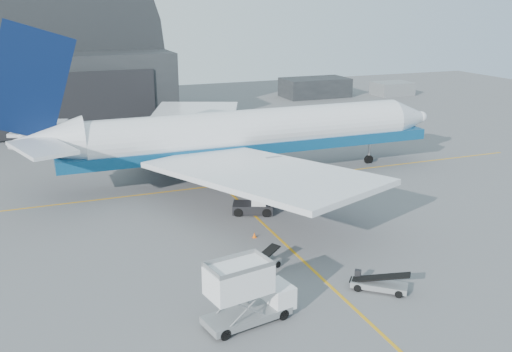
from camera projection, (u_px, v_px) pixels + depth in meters
name	position (u px, v px, depth m)	size (l,w,h in m)	color
ground	(298.00, 256.00, 46.16)	(200.00, 200.00, 0.00)	#565659
taxi_lines	(244.00, 206.00, 57.44)	(80.00, 42.12, 0.02)	orange
hangar	(9.00, 66.00, 93.59)	(50.00, 28.30, 28.00)	black
distant_bldg_a	(315.00, 97.00, 123.47)	(14.00, 8.00, 4.00)	black
distant_bldg_b	(392.00, 95.00, 125.80)	(8.00, 6.00, 2.80)	gray
airliner	(236.00, 135.00, 65.05)	(52.39, 50.80, 18.39)	white
catering_truck	(246.00, 293.00, 36.03)	(6.33, 3.32, 4.14)	gray
pushback_tug	(254.00, 206.00, 55.42)	(4.42, 3.54, 1.80)	black
belt_loader_a	(259.00, 266.00, 43.40)	(4.00, 3.00, 1.56)	gray
belt_loader_b	(379.00, 284.00, 40.59)	(3.89, 3.54, 1.60)	gray
traffic_cone	(254.00, 235.00, 49.73)	(0.33, 0.33, 0.48)	#F25B07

